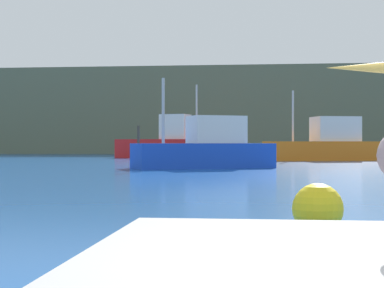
{
  "coord_description": "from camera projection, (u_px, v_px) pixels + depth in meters",
  "views": [
    {
      "loc": [
        -0.87,
        -2.13,
        1.04
      ],
      "look_at": [
        -2.54,
        12.75,
        1.01
      ],
      "focal_mm": 60.58,
      "sensor_mm": 36.0,
      "label": 1
    }
  ],
  "objects": [
    {
      "name": "mooring_buoy",
      "position": [
        318.0,
        209.0,
        7.32
      ],
      "size": [
        0.58,
        0.58,
        0.58
      ],
      "primitive_type": "sphere",
      "color": "yellow",
      "rests_on": "ground"
    },
    {
      "name": "fishing_boat_blue",
      "position": [
        206.0,
        149.0,
        26.46
      ],
      "size": [
        5.95,
        4.18,
        3.63
      ],
      "rotation": [
        0.0,
        0.0,
        3.59
      ],
      "color": "blue",
      "rests_on": "ground"
    },
    {
      "name": "hillside_backdrop",
      "position": [
        274.0,
        112.0,
        61.82
      ],
      "size": [
        140.0,
        10.34,
        7.93
      ],
      "primitive_type": "cube",
      "color": "#5B664C",
      "rests_on": "ground"
    },
    {
      "name": "fishing_boat_orange",
      "position": [
        331.0,
        145.0,
        37.84
      ],
      "size": [
        7.89,
        4.42,
        4.06
      ],
      "rotation": [
        0.0,
        0.0,
        3.42
      ],
      "color": "orange",
      "rests_on": "ground"
    },
    {
      "name": "fishing_boat_red",
      "position": [
        169.0,
        144.0,
        43.35
      ],
      "size": [
        7.23,
        3.59,
        4.87
      ],
      "rotation": [
        0.0,
        0.0,
        -0.26
      ],
      "color": "red",
      "rests_on": "ground"
    }
  ]
}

